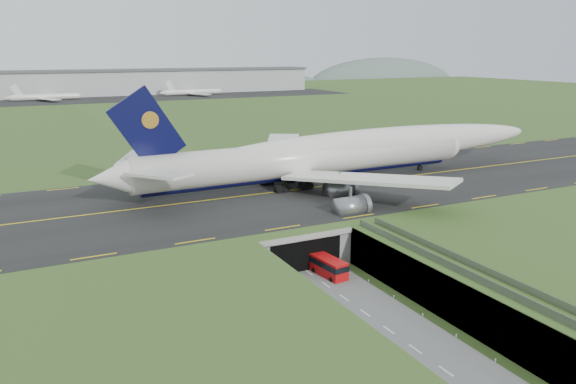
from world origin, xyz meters
TOP-DOWN VIEW (x-y plane):
  - ground at (0.00, 0.00)m, footprint 900.00×900.00m
  - airfield_deck at (0.00, 0.00)m, footprint 800.00×800.00m
  - trench_road at (0.00, -7.50)m, footprint 12.00×75.00m
  - taxiway at (0.00, 33.00)m, footprint 800.00×44.00m
  - tunnel_portal at (0.00, 16.71)m, footprint 17.00×22.30m
  - guideway at (11.00, -19.11)m, footprint 3.00×53.00m
  - jumbo_jet at (23.41, 36.13)m, footprint 105.04×65.67m
  - shuttle_tram at (2.18, 4.92)m, footprint 3.25×6.94m
  - cargo_terminal at (-0.13, 299.41)m, footprint 320.00×67.00m
  - distant_hills at (64.38, 430.00)m, footprint 700.00×91.00m

SIDE VIEW (x-z plane):
  - distant_hills at x=64.38m, z-range -34.00..26.00m
  - ground at x=0.00m, z-range 0.00..0.00m
  - trench_road at x=0.00m, z-range 0.00..0.20m
  - shuttle_tram at x=2.18m, z-range 0.15..2.90m
  - airfield_deck at x=0.00m, z-range 0.00..6.00m
  - tunnel_portal at x=0.00m, z-range 0.33..6.33m
  - guideway at x=11.00m, z-range 1.80..8.85m
  - taxiway at x=0.00m, z-range 6.00..6.18m
  - jumbo_jet at x=23.41m, z-range 1.01..22.73m
  - cargo_terminal at x=-0.13m, z-range 6.16..21.76m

